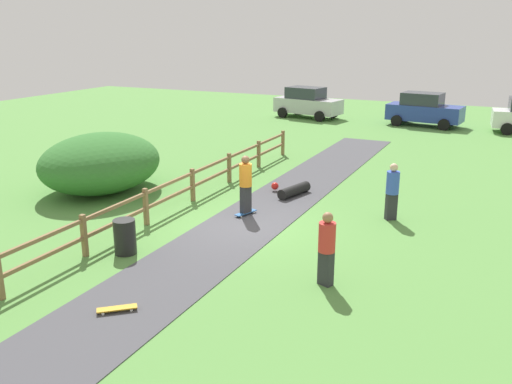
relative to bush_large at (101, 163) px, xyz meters
name	(u,v)px	position (x,y,z in m)	size (l,w,h in m)	color
ground_plane	(246,224)	(6.10, -0.92, -1.02)	(60.00, 60.00, 0.00)	#568E42
asphalt_path	(246,224)	(6.10, -0.92, -1.01)	(2.40, 28.00, 0.02)	#47474C
wooden_fence	(171,191)	(3.50, -0.92, -0.35)	(0.12, 18.12, 1.10)	olive
bush_large	(101,163)	(0.00, 0.00, 0.00)	(3.80, 4.56, 2.04)	#33702D
trash_bin	(125,237)	(4.30, -4.20, -0.57)	(0.56, 0.56, 0.90)	black
skater_riding	(246,182)	(5.75, -0.23, 0.04)	(0.48, 0.82, 1.86)	#265999
skater_fallen	(293,190)	(6.27, 2.33, -0.82)	(1.30, 1.48, 0.36)	black
skateboard_loose	(117,308)	(6.08, -6.76, -0.93)	(0.74, 0.67, 0.08)	#BF8C19
bystander_blue	(392,189)	(9.84, 1.31, -0.07)	(0.53, 0.53, 1.73)	#2D2D33
bystander_red	(327,245)	(9.48, -3.74, -0.08)	(0.49, 0.49, 1.71)	#2D2D33
parked_car_blue	(424,109)	(7.95, 18.70, -0.06)	(4.36, 2.36, 1.92)	#283D99
parked_car_silver	(307,103)	(0.74, 18.70, -0.06)	(4.44, 2.57, 1.92)	#B7B7BC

